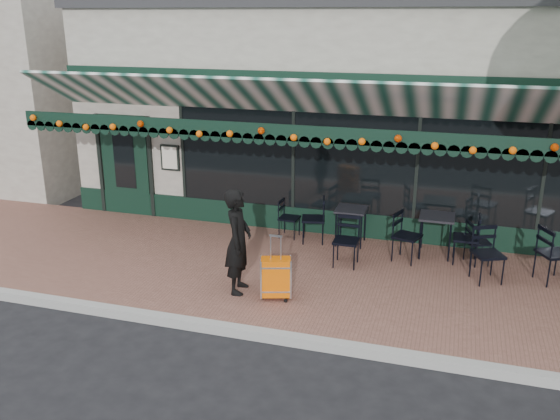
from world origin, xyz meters
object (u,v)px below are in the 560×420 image
(suitcase, at_px, (276,278))
(chair_b_right, at_px, (407,237))
(cafe_table_a, at_px, (437,220))
(cafe_table_b, at_px, (351,212))
(woman, at_px, (238,241))
(chair_a_front, at_px, (488,255))
(chair_a_left, at_px, (466,239))
(chair_b_left, at_px, (313,219))
(chair_a_extra, at_px, (554,254))
(chair_b_front, at_px, (346,241))
(chair_a_right, at_px, (478,242))
(chair_solo, at_px, (289,218))

(suitcase, distance_m, chair_b_right, 2.78)
(suitcase, bearing_deg, cafe_table_a, 30.67)
(cafe_table_b, bearing_deg, woman, -117.43)
(chair_a_front, relative_size, chair_b_right, 1.03)
(cafe_table_b, relative_size, chair_a_front, 0.76)
(cafe_table_a, xyz_separation_m, chair_a_left, (0.53, -0.22, -0.23))
(chair_a_front, xyz_separation_m, chair_b_left, (-3.18, 0.93, -0.01))
(cafe_table_b, xyz_separation_m, chair_a_extra, (3.51, -0.74, -0.15))
(chair_b_front, bearing_deg, woman, -133.47)
(woman, distance_m, suitcase, 0.82)
(chair_a_right, height_order, chair_b_front, chair_b_front)
(cafe_table_b, bearing_deg, chair_b_front, -84.03)
(woman, height_order, chair_solo, woman)
(chair_a_left, distance_m, chair_a_front, 0.79)
(chair_b_left, bearing_deg, woman, -26.57)
(chair_b_left, bearing_deg, chair_a_front, 61.11)
(woman, height_order, cafe_table_a, woman)
(woman, height_order, cafe_table_b, woman)
(suitcase, bearing_deg, chair_a_extra, 7.02)
(chair_b_left, bearing_deg, cafe_table_a, 77.27)
(chair_b_right, bearing_deg, chair_a_extra, -76.87)
(cafe_table_a, bearing_deg, chair_b_left, 179.82)
(suitcase, relative_size, chair_a_left, 1.15)
(woman, xyz_separation_m, chair_b_front, (1.44, 1.50, -0.40))
(chair_a_front, height_order, chair_solo, chair_a_front)
(cafe_table_a, relative_size, chair_b_front, 0.85)
(suitcase, height_order, chair_a_right, suitcase)
(chair_a_left, relative_size, chair_a_front, 0.98)
(woman, relative_size, cafe_table_a, 2.23)
(cafe_table_b, distance_m, chair_a_extra, 3.59)
(chair_b_left, bearing_deg, chair_a_extra, 68.86)
(chair_b_right, distance_m, chair_solo, 2.41)
(suitcase, xyz_separation_m, chair_solo, (-0.55, 2.66, 0.04))
(chair_b_left, distance_m, chair_b_right, 1.88)
(chair_solo, bearing_deg, chair_b_front, -125.57)
(chair_a_left, bearing_deg, chair_a_front, 25.60)
(cafe_table_a, relative_size, cafe_table_b, 1.07)
(chair_a_left, xyz_separation_m, chair_a_front, (0.35, -0.71, 0.01))
(suitcase, height_order, cafe_table_a, suitcase)
(suitcase, xyz_separation_m, chair_a_left, (2.81, 2.32, 0.11))
(chair_a_extra, bearing_deg, chair_b_right, 58.28)
(suitcase, bearing_deg, cafe_table_b, 58.00)
(suitcase, bearing_deg, chair_a_left, 22.13)
(chair_a_right, bearing_deg, suitcase, 108.81)
(suitcase, bearing_deg, chair_b_left, 73.19)
(chair_b_left, xyz_separation_m, chair_b_right, (1.83, -0.44, -0.00))
(cafe_table_a, bearing_deg, chair_a_right, -14.75)
(suitcase, distance_m, chair_a_front, 3.55)
(chair_a_right, height_order, chair_solo, chair_a_right)
(chair_b_front, bearing_deg, chair_b_left, 131.26)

